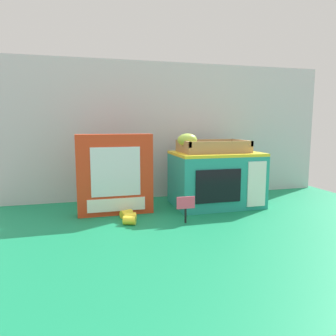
# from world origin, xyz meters

# --- Properties ---
(ground_plane) EXTENTS (1.70, 1.70, 0.00)m
(ground_plane) POSITION_xyz_m (0.00, 0.00, 0.00)
(ground_plane) COLOR #147A4C
(ground_plane) RESTS_ON ground
(display_back_panel) EXTENTS (1.61, 0.03, 0.66)m
(display_back_panel) POSITION_xyz_m (0.00, 0.27, 0.33)
(display_back_panel) COLOR #B7BABF
(display_back_panel) RESTS_ON ground
(toy_microwave) EXTENTS (0.38, 0.27, 0.24)m
(toy_microwave) POSITION_xyz_m (0.13, 0.04, 0.12)
(toy_microwave) COLOR teal
(toy_microwave) RESTS_ON ground
(food_groups_crate) EXTENTS (0.31, 0.19, 0.08)m
(food_groups_crate) POSITION_xyz_m (0.10, 0.05, 0.26)
(food_groups_crate) COLOR #A37F51
(food_groups_crate) RESTS_ON toy_microwave
(cookie_set_box) EXTENTS (0.30, 0.07, 0.33)m
(cookie_set_box) POSITION_xyz_m (-0.32, 0.01, 0.16)
(cookie_set_box) COLOR red
(cookie_set_box) RESTS_ON ground
(price_sign) EXTENTS (0.07, 0.01, 0.10)m
(price_sign) POSITION_xyz_m (-0.08, -0.18, 0.07)
(price_sign) COLOR black
(price_sign) RESTS_ON ground
(loose_toy_banana) EXTENTS (0.06, 0.13, 0.03)m
(loose_toy_banana) POSITION_xyz_m (-0.28, -0.10, 0.02)
(loose_toy_banana) COLOR yellow
(loose_toy_banana) RESTS_ON ground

